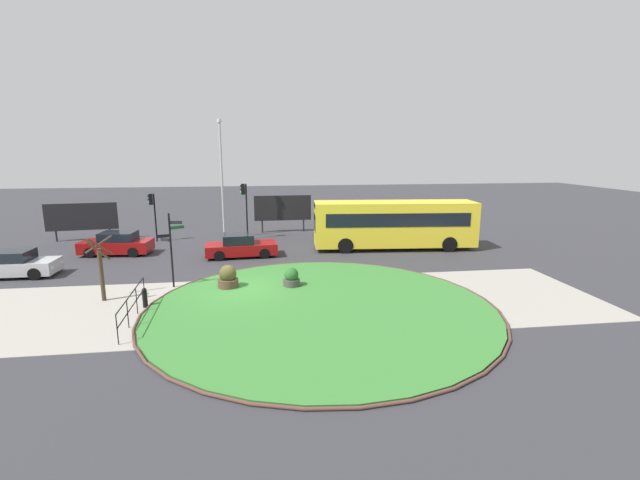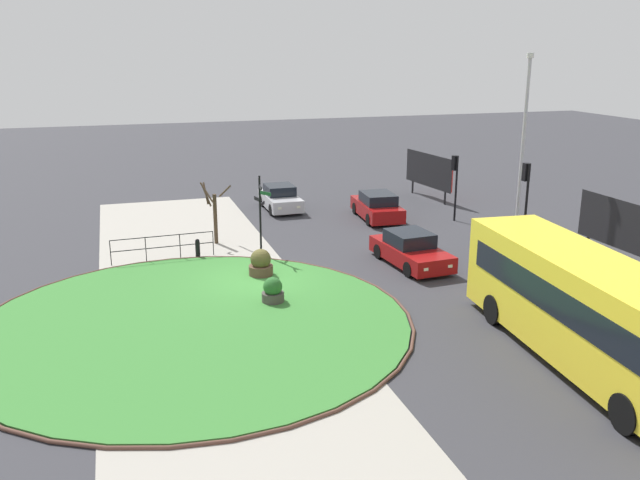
# 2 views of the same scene
# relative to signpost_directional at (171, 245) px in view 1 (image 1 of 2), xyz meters

# --- Properties ---
(ground) EXTENTS (120.00, 120.00, 0.00)m
(ground) POSITION_rel_signpost_directional_xyz_m (3.25, -0.89, -2.11)
(ground) COLOR #333338
(sidewalk_paving) EXTENTS (32.00, 7.63, 0.02)m
(sidewalk_paving) POSITION_rel_signpost_directional_xyz_m (3.25, -3.08, -2.10)
(sidewalk_paving) COLOR #9E998E
(sidewalk_paving) RESTS_ON ground
(grass_island) EXTENTS (14.49, 14.49, 0.10)m
(grass_island) POSITION_rel_signpost_directional_xyz_m (6.73, -3.84, -2.06)
(grass_island) COLOR #387A33
(grass_island) RESTS_ON ground
(grass_kerb_ring) EXTENTS (14.80, 14.80, 0.11)m
(grass_kerb_ring) POSITION_rel_signpost_directional_xyz_m (6.73, -3.84, -2.06)
(grass_kerb_ring) COLOR brown
(grass_kerb_ring) RESTS_ON ground
(signpost_directional) EXTENTS (1.18, 0.50, 3.66)m
(signpost_directional) POSITION_rel_signpost_directional_xyz_m (0.00, 0.00, 0.00)
(signpost_directional) COLOR black
(signpost_directional) RESTS_ON ground
(bollard_foreground) EXTENTS (0.21, 0.21, 0.87)m
(bollard_foreground) POSITION_rel_signpost_directional_xyz_m (-0.67, -2.72, -1.67)
(bollard_foreground) COLOR black
(bollard_foreground) RESTS_ON ground
(railing_grass_edge) EXTENTS (0.24, 4.41, 1.12)m
(railing_grass_edge) POSITION_rel_signpost_directional_xyz_m (-0.76, -4.19, -1.38)
(railing_grass_edge) COLOR black
(railing_grass_edge) RESTS_ON ground
(bus_yellow) EXTENTS (10.82, 3.25, 3.18)m
(bus_yellow) POSITION_rel_signpost_directional_xyz_m (13.11, 6.68, -0.40)
(bus_yellow) COLOR yellow
(bus_yellow) RESTS_ON ground
(car_near_lane) EXTENTS (4.49, 2.18, 1.43)m
(car_near_lane) POSITION_rel_signpost_directional_xyz_m (2.98, 5.82, -1.46)
(car_near_lane) COLOR maroon
(car_near_lane) RESTS_ON ground
(car_far_lane) EXTENTS (4.38, 2.14, 1.45)m
(car_far_lane) POSITION_rel_signpost_directional_xyz_m (-4.86, 7.44, -1.43)
(car_far_lane) COLOR maroon
(car_far_lane) RESTS_ON ground
(car_trailing) EXTENTS (3.94, 1.83, 1.40)m
(car_trailing) POSITION_rel_signpost_directional_xyz_m (-8.56, 2.98, -1.46)
(car_trailing) COLOR #B7B7BC
(car_trailing) RESTS_ON ground
(traffic_light_near) EXTENTS (0.49, 0.26, 4.12)m
(traffic_light_near) POSITION_rel_signpost_directional_xyz_m (3.10, 11.15, 0.89)
(traffic_light_near) COLOR black
(traffic_light_near) RESTS_ON ground
(traffic_light_far) EXTENTS (0.49, 0.31, 3.48)m
(traffic_light_far) POSITION_rel_signpost_directional_xyz_m (-3.44, 11.24, 0.44)
(traffic_light_far) COLOR black
(traffic_light_far) RESTS_ON ground
(lamppost_tall) EXTENTS (0.32, 0.32, 8.72)m
(lamppost_tall) POSITION_rel_signpost_directional_xyz_m (1.49, 11.91, 2.54)
(lamppost_tall) COLOR #B7B7BC
(lamppost_tall) RESTS_ON ground
(billboard_left) EXTENTS (4.56, 0.23, 2.97)m
(billboard_left) POSITION_rel_signpost_directional_xyz_m (6.01, 13.71, -0.19)
(billboard_left) COLOR black
(billboard_left) RESTS_ON ground
(billboard_right) EXTENTS (4.87, 0.73, 2.75)m
(billboard_right) POSITION_rel_signpost_directional_xyz_m (-8.71, 12.35, -0.38)
(billboard_right) COLOR black
(billboard_right) RESTS_ON ground
(planter_near_signpost) EXTENTS (0.81, 0.81, 1.00)m
(planter_near_signpost) POSITION_rel_signpost_directional_xyz_m (5.68, -0.84, -1.66)
(planter_near_signpost) COLOR #47423D
(planter_near_signpost) RESTS_ON ground
(planter_kerbside) EXTENTS (0.97, 0.97, 1.17)m
(planter_kerbside) POSITION_rel_signpost_directional_xyz_m (2.64, -0.61, -1.59)
(planter_kerbside) COLOR brown
(planter_kerbside) RESTS_ON ground
(street_tree_bare) EXTENTS (1.36, 1.38, 2.96)m
(street_tree_bare) POSITION_rel_signpost_directional_xyz_m (-2.69, -1.64, -0.56)
(street_tree_bare) COLOR #423323
(street_tree_bare) RESTS_ON ground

